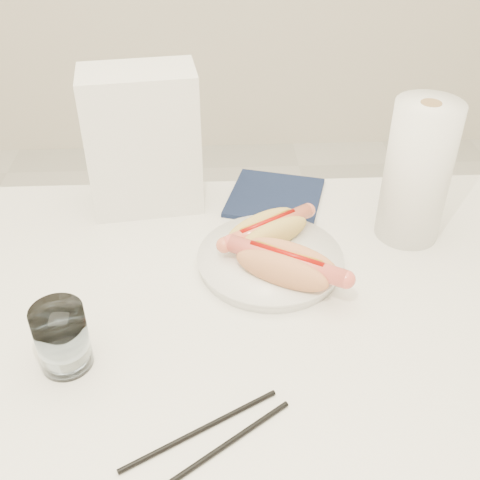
{
  "coord_description": "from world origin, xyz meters",
  "views": [
    {
      "loc": [
        0.05,
        -0.63,
        1.37
      ],
      "look_at": [
        0.09,
        0.11,
        0.82
      ],
      "focal_mm": 44.73,
      "sensor_mm": 36.0,
      "label": 1
    }
  ],
  "objects_px": {
    "hotdog_left": "(268,231)",
    "hotdog_right": "(286,265)",
    "napkin_box": "(143,141)",
    "paper_towel_roll": "(417,173)",
    "water_glass": "(62,338)",
    "plate": "(270,262)",
    "table": "(185,351)"
  },
  "relations": [
    {
      "from": "table",
      "to": "hotdog_right",
      "type": "height_order",
      "value": "hotdog_right"
    },
    {
      "from": "table",
      "to": "paper_towel_roll",
      "type": "bearing_deg",
      "value": 28.25
    },
    {
      "from": "table",
      "to": "napkin_box",
      "type": "relative_size",
      "value": 4.61
    },
    {
      "from": "plate",
      "to": "paper_towel_roll",
      "type": "height_order",
      "value": "paper_towel_roll"
    },
    {
      "from": "plate",
      "to": "napkin_box",
      "type": "relative_size",
      "value": 0.88
    },
    {
      "from": "paper_towel_roll",
      "to": "water_glass",
      "type": "bearing_deg",
      "value": -152.93
    },
    {
      "from": "table",
      "to": "napkin_box",
      "type": "xyz_separation_m",
      "value": [
        -0.07,
        0.33,
        0.19
      ]
    },
    {
      "from": "water_glass",
      "to": "paper_towel_roll",
      "type": "bearing_deg",
      "value": 27.07
    },
    {
      "from": "water_glass",
      "to": "paper_towel_roll",
      "type": "distance_m",
      "value": 0.61
    },
    {
      "from": "hotdog_left",
      "to": "plate",
      "type": "bearing_deg",
      "value": -120.61
    },
    {
      "from": "table",
      "to": "napkin_box",
      "type": "bearing_deg",
      "value": 102.38
    },
    {
      "from": "hotdog_right",
      "to": "table",
      "type": "bearing_deg",
      "value": -124.08
    },
    {
      "from": "table",
      "to": "water_glass",
      "type": "bearing_deg",
      "value": -156.01
    },
    {
      "from": "water_glass",
      "to": "paper_towel_roll",
      "type": "height_order",
      "value": "paper_towel_roll"
    },
    {
      "from": "table",
      "to": "plate",
      "type": "height_order",
      "value": "plate"
    },
    {
      "from": "hotdog_left",
      "to": "paper_towel_roll",
      "type": "height_order",
      "value": "paper_towel_roll"
    },
    {
      "from": "water_glass",
      "to": "paper_towel_roll",
      "type": "xyz_separation_m",
      "value": [
        0.54,
        0.28,
        0.07
      ]
    },
    {
      "from": "hotdog_left",
      "to": "hotdog_right",
      "type": "relative_size",
      "value": 0.89
    },
    {
      "from": "napkin_box",
      "to": "hotdog_right",
      "type": "bearing_deg",
      "value": -54.83
    },
    {
      "from": "paper_towel_roll",
      "to": "napkin_box",
      "type": "bearing_deg",
      "value": 165.46
    },
    {
      "from": "hotdog_right",
      "to": "paper_towel_roll",
      "type": "distance_m",
      "value": 0.28
    },
    {
      "from": "hotdog_left",
      "to": "hotdog_right",
      "type": "xyz_separation_m",
      "value": [
        0.02,
        -0.09,
        0.0
      ]
    },
    {
      "from": "hotdog_right",
      "to": "napkin_box",
      "type": "relative_size",
      "value": 0.69
    },
    {
      "from": "hotdog_right",
      "to": "napkin_box",
      "type": "distance_m",
      "value": 0.35
    },
    {
      "from": "table",
      "to": "hotdog_left",
      "type": "xyz_separation_m",
      "value": [
        0.14,
        0.17,
        0.1
      ]
    },
    {
      "from": "plate",
      "to": "paper_towel_roll",
      "type": "xyz_separation_m",
      "value": [
        0.25,
        0.08,
        0.11
      ]
    },
    {
      "from": "plate",
      "to": "water_glass",
      "type": "xyz_separation_m",
      "value": [
        -0.29,
        -0.19,
        0.04
      ]
    },
    {
      "from": "water_glass",
      "to": "napkin_box",
      "type": "bearing_deg",
      "value": 78.23
    },
    {
      "from": "hotdog_left",
      "to": "hotdog_right",
      "type": "height_order",
      "value": "hotdog_right"
    },
    {
      "from": "hotdog_right",
      "to": "napkin_box",
      "type": "xyz_separation_m",
      "value": [
        -0.23,
        0.25,
        0.09
      ]
    },
    {
      "from": "hotdog_left",
      "to": "water_glass",
      "type": "relative_size",
      "value": 1.66
    },
    {
      "from": "plate",
      "to": "hotdog_right",
      "type": "height_order",
      "value": "hotdog_right"
    }
  ]
}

